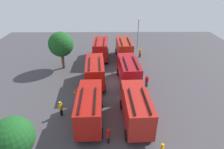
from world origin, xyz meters
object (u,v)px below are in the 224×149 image
Objects in this scene: fire_truck_2 at (124,48)px; firefighter_3 at (147,81)px; fire_truck_0 at (136,107)px; lamppost at (138,31)px; fire_truck_4 at (95,71)px; firefighter_0 at (108,135)px; tree_0 at (13,138)px; firefighter_2 at (140,52)px; fire_truck_3 at (90,107)px; fire_truck_1 at (129,70)px; fire_truck_5 at (101,48)px; traffic_cone_0 at (75,90)px; tree_1 at (61,44)px; firefighter_4 at (61,108)px.

fire_truck_2 is 10.42m from firefighter_3.
lamppost is at bearing -10.34° from fire_truck_0.
fire_truck_4 is 4.41× the size of firefighter_0.
firefighter_2 is at bearing -28.95° from tree_0.
firefighter_3 is at bearing -46.51° from fire_truck_3.
lamppost is at bearing -16.40° from fire_truck_1.
fire_truck_0 is 1.14× the size of lamppost.
firefighter_0 is at bearing 169.18° from fire_truck_2.
fire_truck_4 is at bearing 177.37° from fire_truck_5.
firefighter_3 is at bearing -81.14° from traffic_cone_0.
firefighter_2 is 0.27× the size of tree_1.
fire_truck_2 is 11.40m from tree_1.
firefighter_3 is 14.89m from tree_1.
fire_truck_0 is 11.50m from tree_0.
tree_0 is (-5.48, 5.25, 1.30)m from fire_truck_3.
tree_1 reaches higher than tree_0.
fire_truck_2 is at bearing -31.51° from fire_truck_4.
fire_truck_5 reaches higher than firefighter_2.
tree_1 reaches higher than firefighter_0.
fire_truck_3 is 1.16× the size of tree_1.
fire_truck_0 reaches higher than firefighter_4.
firefighter_4 reaches higher than traffic_cone_0.
fire_truck_1 reaches higher than firefighter_3.
lamppost is (4.86, -0.08, 2.82)m from firefighter_2.
fire_truck_4 is 4.01× the size of firefighter_4.
firefighter_0 is (-2.83, -1.98, -1.22)m from fire_truck_3.
fire_truck_3 is 17.48m from fire_truck_5.
fire_truck_3 and fire_truck_4 have the same top height.
traffic_cone_0 is (-2.39, 2.58, -1.79)m from fire_truck_4.
traffic_cone_0 is at bearing 148.50° from lamppost.
tree_1 reaches higher than fire_truck_4.
tree_1 reaches higher than fire_truck_2.
fire_truck_2 is at bearing -32.32° from traffic_cone_0.
traffic_cone_0 is (6.03, 7.44, -1.79)m from fire_truck_0.
traffic_cone_0 is (-1.55, 9.94, -0.58)m from firefighter_3.
tree_1 is 9.20m from traffic_cone_0.
lamppost reaches higher than fire_truck_3.
firefighter_4 is at bearing -20.78° from firefighter_3.
fire_truck_4 reaches higher than firefighter_2.
firefighter_0 is at bearing 161.58° from fire_truck_1.
fire_truck_4 is 7.50m from firefighter_3.
fire_truck_5 is 16.73m from firefighter_4.
traffic_cone_0 is at bearing 48.30° from fire_truck_0.
fire_truck_4 is at bearing 168.12° from firefighter_2.
fire_truck_0 is 17.59m from fire_truck_2.
fire_truck_3 reaches higher than firefighter_0.
fire_truck_4 is at bearing 27.29° from fire_truck_0.
fire_truck_2 is 6.75m from lamppost.
fire_truck_3 is at bearing 178.60° from fire_truck_5.
fire_truck_0 is at bearing 177.32° from fire_truck_2.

